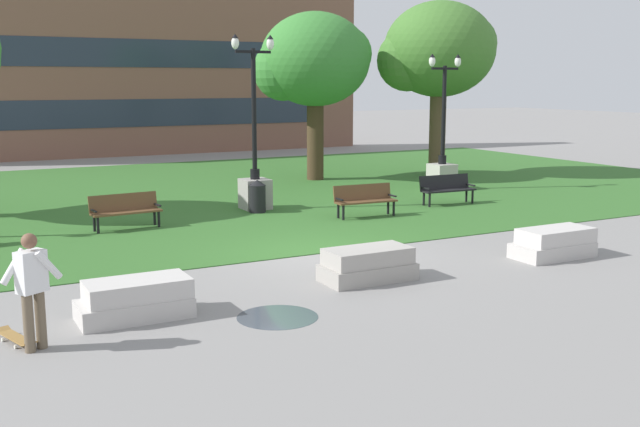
% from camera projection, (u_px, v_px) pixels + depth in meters
% --- Properties ---
extents(ground_plane, '(140.00, 140.00, 0.00)m').
position_uv_depth(ground_plane, '(320.00, 254.00, 16.69)').
color(ground_plane, gray).
extents(grass_lawn, '(40.00, 20.00, 0.02)m').
position_uv_depth(grass_lawn, '(182.00, 194.00, 25.39)').
color(grass_lawn, '#336628').
rests_on(grass_lawn, ground).
extents(concrete_block_center, '(1.80, 0.90, 0.64)m').
position_uv_depth(concrete_block_center, '(136.00, 300.00, 12.13)').
color(concrete_block_center, '#BCB7B2').
rests_on(concrete_block_center, ground).
extents(concrete_block_left, '(1.80, 0.90, 0.64)m').
position_uv_depth(concrete_block_left, '(368.00, 265.00, 14.43)').
color(concrete_block_left, '#9E9991').
rests_on(concrete_block_left, ground).
extents(concrete_block_right, '(1.81, 0.90, 0.64)m').
position_uv_depth(concrete_block_right, '(554.00, 243.00, 16.35)').
color(concrete_block_right, '#BCB7B2').
rests_on(concrete_block_right, ground).
extents(person_skateboarder, '(0.88, 0.40, 1.71)m').
position_uv_depth(person_skateboarder, '(32.00, 285.00, 10.57)').
color(person_skateboarder, brown).
rests_on(person_skateboarder, ground).
extents(skateboard, '(0.50, 1.03, 0.14)m').
position_uv_depth(skateboard, '(16.00, 338.00, 11.00)').
color(skateboard, olive).
rests_on(skateboard, ground).
extents(puddle, '(1.34, 1.34, 0.01)m').
position_uv_depth(puddle, '(277.00, 317.00, 12.23)').
color(puddle, '#47515B').
rests_on(puddle, ground).
extents(park_bench_near_left, '(1.83, 0.64, 0.90)m').
position_uv_depth(park_bench_near_left, '(365.00, 198.00, 21.13)').
color(park_bench_near_left, brown).
rests_on(park_bench_near_left, grass_lawn).
extents(park_bench_near_right, '(1.82, 0.61, 0.90)m').
position_uv_depth(park_bench_near_right, '(447.00, 187.00, 23.30)').
color(park_bench_near_right, black).
rests_on(park_bench_near_right, grass_lawn).
extents(park_bench_far_left, '(1.84, 0.67, 0.90)m').
position_uv_depth(park_bench_far_left, '(125.00, 209.00, 19.39)').
color(park_bench_far_left, brown).
rests_on(park_bench_far_left, grass_lawn).
extents(lamp_post_center, '(1.32, 0.80, 4.71)m').
position_uv_depth(lamp_post_center, '(442.00, 162.00, 26.41)').
color(lamp_post_center, '#ADA89E').
rests_on(lamp_post_center, grass_lawn).
extents(lamp_post_right, '(1.32, 0.80, 5.12)m').
position_uv_depth(lamp_post_right, '(255.00, 175.00, 22.31)').
color(lamp_post_right, gray).
rests_on(lamp_post_right, grass_lawn).
extents(tree_near_right, '(4.40, 4.19, 6.39)m').
position_uv_depth(tree_near_right, '(314.00, 62.00, 28.44)').
color(tree_near_right, '#42301E').
rests_on(tree_near_right, grass_lawn).
extents(tree_near_left, '(4.66, 4.44, 6.93)m').
position_uv_depth(tree_near_left, '(438.00, 51.00, 29.74)').
color(tree_near_left, brown).
rests_on(tree_near_left, grass_lawn).
extents(trash_bin, '(0.49, 0.49, 0.96)m').
position_uv_depth(trash_bin, '(257.00, 196.00, 21.80)').
color(trash_bin, black).
rests_on(trash_bin, grass_lawn).
extents(building_facade_distant, '(24.64, 1.03, 10.47)m').
position_uv_depth(building_facade_distant, '(142.00, 53.00, 38.30)').
color(building_facade_distant, brown).
rests_on(building_facade_distant, ground).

